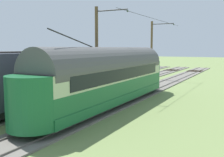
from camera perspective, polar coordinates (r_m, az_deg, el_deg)
name	(u,v)px	position (r m, az deg, el deg)	size (l,w,h in m)	color
ground_plane	(75,98)	(23.21, -7.88, -4.05)	(220.00, 220.00, 0.00)	olive
track_streetcar_siding	(121,101)	(21.33, 1.97, -4.79)	(2.80, 80.00, 0.18)	#666059
track_adjacent_siding	(77,96)	(23.45, -7.44, -3.80)	(2.80, 80.00, 0.18)	#666059
track_third_siding	(40,93)	(26.10, -15.10, -2.92)	(2.80, 80.00, 0.18)	#666059
vintage_streetcar	(109,76)	(19.24, -0.57, 0.63)	(2.65, 17.76, 5.06)	#196033
boxcar_adjacent	(23,80)	(18.52, -18.52, -0.25)	(2.96, 11.34, 3.85)	#2D333D
catenary_pole_foreground	(152,49)	(36.17, 8.56, 6.17)	(3.14, 0.28, 7.74)	brown
catenary_pole_mid_near	(97,50)	(23.23, -3.12, 6.06)	(3.14, 0.28, 7.74)	brown
overhead_wire_run	(157,20)	(29.35, 9.51, 12.25)	(2.93, 18.21, 0.18)	black
track_end_bumper	(121,81)	(30.81, 1.88, -0.62)	(1.80, 0.60, 0.80)	#B2A519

